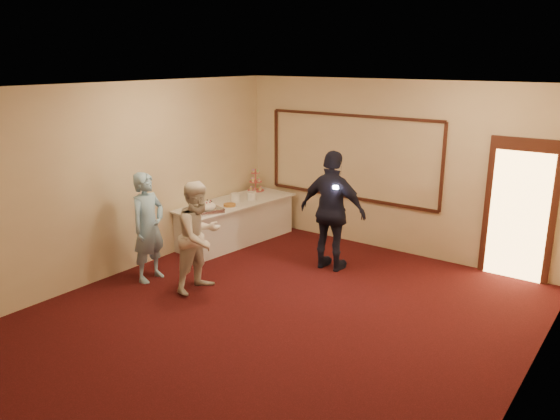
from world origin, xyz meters
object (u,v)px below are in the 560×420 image
object	(u,v)px
woman	(199,237)
cupcake_stand	(256,182)
plate_stack_a	(235,197)
plate_stack_b	(251,196)
tart	(230,205)
guest	(333,211)
buffet_table	(235,221)
man	(148,227)
pavlova_tray	(206,208)

from	to	relation	value
woman	cupcake_stand	bearing A→B (deg)	24.56
plate_stack_a	woman	size ratio (longest dim) A/B	0.11
plate_stack_b	tart	xyz separation A→B (m)	(-0.01, -0.61, -0.05)
woman	guest	bearing A→B (deg)	-30.42
guest	cupcake_stand	bearing A→B (deg)	-26.00
buffet_table	man	xyz separation A→B (m)	(0.15, -2.17, 0.46)
cupcake_stand	man	xyz separation A→B (m)	(0.36, -3.08, -0.09)
plate_stack_a	man	xyz separation A→B (m)	(0.13, -2.18, 0.00)
buffet_table	tart	size ratio (longest dim) A/B	9.85
pavlova_tray	plate_stack_a	bearing A→B (deg)	96.20
man	tart	bearing A→B (deg)	-5.15
cupcake_stand	buffet_table	bearing A→B (deg)	-76.94
buffet_table	guest	distance (m)	2.27
buffet_table	tart	xyz separation A→B (m)	(0.18, -0.33, 0.41)
woman	pavlova_tray	bearing A→B (deg)	40.66
buffet_table	plate_stack_a	distance (m)	0.46
man	woman	bearing A→B (deg)	-82.82
plate_stack_a	plate_stack_b	size ratio (longest dim) A/B	1.02
plate_stack_b	tart	world-z (taller)	plate_stack_b
tart	plate_stack_a	bearing A→B (deg)	114.30
buffet_table	man	bearing A→B (deg)	-86.09
cupcake_stand	plate_stack_b	bearing A→B (deg)	-57.67
buffet_table	man	distance (m)	2.23
buffet_table	pavlova_tray	world-z (taller)	pavlova_tray
pavlova_tray	man	world-z (taller)	man
woman	plate_stack_b	bearing A→B (deg)	21.90
man	guest	size ratio (longest dim) A/B	0.87
woman	guest	distance (m)	2.19
cupcake_stand	man	bearing A→B (deg)	-83.36
plate_stack_a	plate_stack_b	world-z (taller)	plate_stack_a
man	plate_stack_a	bearing A→B (deg)	-0.97
tart	guest	xyz separation A→B (m)	(2.01, 0.20, 0.18)
pavlova_tray	cupcake_stand	world-z (taller)	cupcake_stand
plate_stack_b	guest	world-z (taller)	guest
tart	man	xyz separation A→B (m)	(-0.03, -1.84, 0.06)
tart	pavlova_tray	bearing A→B (deg)	-96.26
buffet_table	plate_stack_a	xyz separation A→B (m)	(0.02, 0.01, 0.46)
plate_stack_b	buffet_table	bearing A→B (deg)	-123.24
pavlova_tray	tart	size ratio (longest dim) A/B	2.46
plate_stack_b	guest	xyz separation A→B (m)	(2.00, -0.41, 0.13)
woman	guest	size ratio (longest dim) A/B	0.85
pavlova_tray	tart	world-z (taller)	pavlova_tray
buffet_table	woman	xyz separation A→B (m)	(1.05, -1.99, 0.44)
tart	man	distance (m)	1.84
plate_stack_a	tart	bearing A→B (deg)	-65.70
cupcake_stand	plate_stack_a	size ratio (longest dim) A/B	2.63
pavlova_tray	woman	bearing A→B (deg)	-50.40
guest	man	bearing A→B (deg)	42.35
woman	plate_stack_a	bearing A→B (deg)	28.18
buffet_table	plate_stack_a	size ratio (longest dim) A/B	13.51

